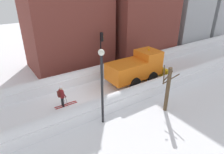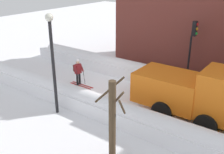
{
  "view_description": "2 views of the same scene",
  "coord_description": "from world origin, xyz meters",
  "px_view_note": "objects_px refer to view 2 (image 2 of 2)",
  "views": [
    {
      "loc": [
        13.4,
        -5.27,
        8.82
      ],
      "look_at": [
        0.88,
        3.14,
        1.62
      ],
      "focal_mm": 31.73,
      "sensor_mm": 36.0,
      "label": 1
    },
    {
      "loc": [
        12.34,
        10.34,
        7.24
      ],
      "look_at": [
        0.89,
        2.0,
        1.49
      ],
      "focal_mm": 42.96,
      "sensor_mm": 36.0,
      "label": 2
    }
  ],
  "objects_px": {
    "street_lamp": "(52,53)",
    "bare_tree_near": "(113,121)",
    "plow_truck": "(194,93)",
    "traffic_light_pole": "(192,42)",
    "skier": "(78,71)"
  },
  "relations": [
    {
      "from": "street_lamp",
      "to": "bare_tree_near",
      "type": "distance_m",
      "value": 5.15
    },
    {
      "from": "plow_truck",
      "to": "bare_tree_near",
      "type": "distance_m",
      "value": 5.2
    },
    {
      "from": "skier",
      "to": "bare_tree_near",
      "type": "bearing_deg",
      "value": 52.61
    },
    {
      "from": "plow_truck",
      "to": "skier",
      "type": "height_order",
      "value": "plow_truck"
    },
    {
      "from": "traffic_light_pole",
      "to": "plow_truck",
      "type": "bearing_deg",
      "value": 23.64
    },
    {
      "from": "plow_truck",
      "to": "street_lamp",
      "type": "height_order",
      "value": "street_lamp"
    },
    {
      "from": "street_lamp",
      "to": "traffic_light_pole",
      "type": "bearing_deg",
      "value": 149.04
    },
    {
      "from": "bare_tree_near",
      "to": "plow_truck",
      "type": "bearing_deg",
      "value": 164.64
    },
    {
      "from": "street_lamp",
      "to": "bare_tree_near",
      "type": "relative_size",
      "value": 1.51
    },
    {
      "from": "traffic_light_pole",
      "to": "skier",
      "type": "bearing_deg",
      "value": -56.77
    },
    {
      "from": "street_lamp",
      "to": "skier",
      "type": "bearing_deg",
      "value": -154.99
    },
    {
      "from": "plow_truck",
      "to": "traffic_light_pole",
      "type": "relative_size",
      "value": 1.39
    },
    {
      "from": "plow_truck",
      "to": "bare_tree_near",
      "type": "relative_size",
      "value": 1.71
    },
    {
      "from": "plow_truck",
      "to": "bare_tree_near",
      "type": "bearing_deg",
      "value": -15.36
    },
    {
      "from": "skier",
      "to": "traffic_light_pole",
      "type": "height_order",
      "value": "traffic_light_pole"
    }
  ]
}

